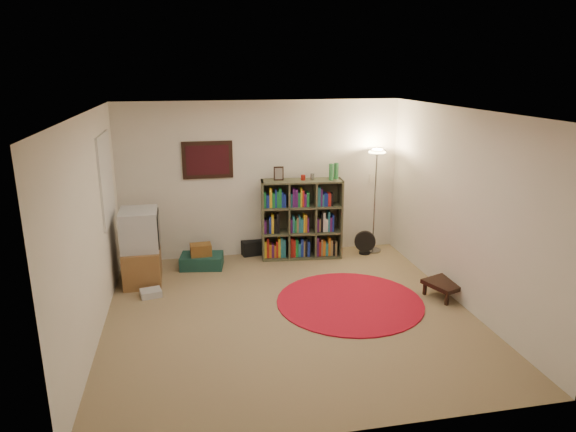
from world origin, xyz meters
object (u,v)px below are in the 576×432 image
floor_fan (365,243)px  tv_stand (141,248)px  bookshelf (300,220)px  side_table (446,284)px  floor_lamp (376,167)px  suitcase (202,261)px

floor_fan → tv_stand: (-3.52, -0.46, 0.32)m
bookshelf → side_table: bookshelf is taller
bookshelf → floor_fan: (1.08, -0.09, -0.42)m
bookshelf → floor_lamp: bearing=6.0°
floor_lamp → suitcase: 3.15m
floor_fan → side_table: (0.51, -1.79, -0.02)m
bookshelf → tv_stand: bearing=-161.9°
bookshelf → suitcase: bearing=-168.7°
tv_stand → suitcase: tv_stand is taller
tv_stand → side_table: bearing=-19.1°
bookshelf → floor_lamp: (1.25, 0.02, 0.82)m
bookshelf → tv_stand: bookshelf is taller
bookshelf → side_table: 2.50m
floor_fan → side_table: bearing=-55.2°
tv_stand → side_table: size_ratio=1.73×
floor_fan → tv_stand: 3.56m
floor_fan → tv_stand: size_ratio=0.37×
floor_lamp → tv_stand: size_ratio=1.63×
floor_fan → tv_stand: bearing=-153.7°
floor_lamp → tv_stand: (-3.69, -0.57, -0.93)m
bookshelf → tv_stand: 2.50m
bookshelf → floor_lamp: size_ratio=0.88×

